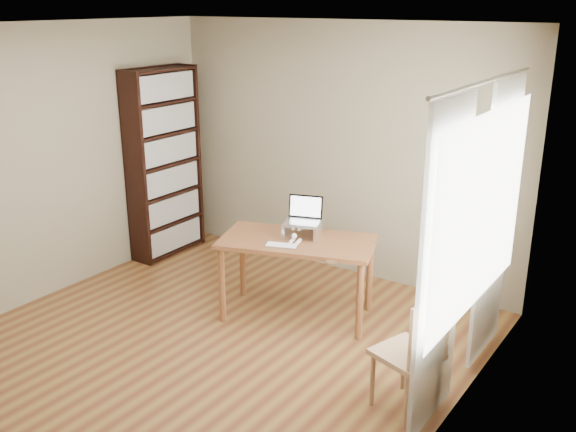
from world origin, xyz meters
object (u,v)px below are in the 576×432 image
at_px(desk, 297,250).
at_px(chair, 417,350).
at_px(bookshelf, 164,163).
at_px(keyboard, 281,246).
at_px(cat, 304,229).
at_px(laptop, 306,216).

relative_size(desk, chair, 1.66).
distance_m(bookshelf, keyboard, 2.23).
xyz_separation_m(bookshelf, cat, (2.11, -0.38, -0.23)).
bearing_deg(desk, bookshelf, 147.68).
xyz_separation_m(keyboard, chair, (1.51, -0.52, -0.27)).
bearing_deg(desk, chair, -45.57).
bearing_deg(bookshelf, chair, -18.82).
height_order(laptop, chair, laptop).
relative_size(bookshelf, keyboard, 6.86).
distance_m(desk, chair, 1.67).
relative_size(laptop, cat, 0.75).
bearing_deg(chair, keyboard, 178.72).
bearing_deg(cat, keyboard, -107.39).
relative_size(desk, laptop, 4.13).
xyz_separation_m(desk, chair, (1.49, -0.74, -0.16)).
distance_m(keyboard, chair, 1.62).
bearing_deg(keyboard, laptop, 66.20).
bearing_deg(cat, chair, -44.96).
bearing_deg(desk, keyboard, -113.52).
bearing_deg(desk, cat, 73.30).
xyz_separation_m(laptop, cat, (-0.00, -0.02, -0.12)).
distance_m(laptop, cat, 0.12).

